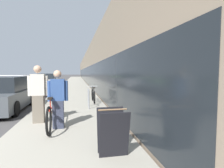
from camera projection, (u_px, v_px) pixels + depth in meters
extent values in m
cube|color=#A39E8E|center=(75.00, 84.00, 24.51)|extent=(3.20, 70.00, 0.10)
cube|color=gray|center=(110.00, 69.00, 33.50)|extent=(10.00, 70.00, 4.59)
cube|color=#1E2328|center=(84.00, 74.00, 32.58)|extent=(0.10, 63.00, 2.20)
torus|color=black|center=(57.00, 107.00, 6.14)|extent=(0.06, 0.74, 0.74)
torus|color=black|center=(49.00, 121.00, 4.40)|extent=(0.06, 0.74, 0.74)
cylinder|color=red|center=(53.00, 106.00, 5.26)|extent=(0.04, 1.51, 0.04)
cylinder|color=red|center=(52.00, 112.00, 4.92)|extent=(0.04, 0.90, 0.34)
cylinder|color=red|center=(50.00, 104.00, 4.69)|extent=(0.03, 0.03, 0.31)
cube|color=black|center=(50.00, 98.00, 4.68)|extent=(0.11, 0.22, 0.05)
cylinder|color=red|center=(56.00, 97.00, 5.98)|extent=(0.03, 0.03, 0.32)
cylinder|color=silver|center=(56.00, 92.00, 5.97)|extent=(0.52, 0.03, 0.03)
cube|color=#33384C|center=(58.00, 114.00, 4.99)|extent=(0.31, 0.22, 0.80)
cube|color=#33518E|center=(58.00, 90.00, 4.94)|extent=(0.37, 0.22, 0.61)
cylinder|color=#33518E|center=(49.00, 91.00, 4.90)|extent=(0.10, 0.10, 0.58)
cylinder|color=#33518E|center=(66.00, 91.00, 4.99)|extent=(0.10, 0.10, 0.58)
sphere|color=tan|center=(57.00, 74.00, 4.91)|extent=(0.22, 0.22, 0.22)
cube|color=#756B5B|center=(39.00, 109.00, 5.54)|extent=(0.33, 0.24, 0.87)
cube|color=beige|center=(38.00, 85.00, 5.49)|extent=(0.41, 0.24, 0.67)
cylinder|color=beige|center=(29.00, 86.00, 5.44)|extent=(0.10, 0.10, 0.63)
cylinder|color=beige|center=(47.00, 86.00, 5.54)|extent=(0.10, 0.10, 0.63)
sphere|color=tan|center=(38.00, 69.00, 5.45)|extent=(0.24, 0.24, 0.24)
cylinder|color=gray|center=(89.00, 100.00, 7.54)|extent=(0.05, 0.05, 0.82)
cylinder|color=gray|center=(88.00, 98.00, 8.08)|extent=(0.05, 0.05, 0.82)
cylinder|color=gray|center=(88.00, 90.00, 7.78)|extent=(0.05, 0.55, 0.05)
torus|color=black|center=(92.00, 95.00, 9.83)|extent=(0.05, 0.66, 0.66)
torus|color=black|center=(94.00, 97.00, 8.79)|extent=(0.05, 0.66, 0.66)
cylinder|color=black|center=(93.00, 92.00, 9.30)|extent=(0.04, 0.90, 0.04)
cylinder|color=black|center=(94.00, 94.00, 9.10)|extent=(0.04, 0.55, 0.30)
cylinder|color=black|center=(94.00, 90.00, 8.96)|extent=(0.03, 0.03, 0.27)
cube|color=black|center=(94.00, 88.00, 8.95)|extent=(0.11, 0.22, 0.05)
cylinder|color=black|center=(92.00, 89.00, 9.72)|extent=(0.03, 0.03, 0.29)
cylinder|color=silver|center=(92.00, 86.00, 9.71)|extent=(0.52, 0.03, 0.03)
cube|color=black|center=(115.00, 135.00, 3.21)|extent=(0.56, 0.20, 0.89)
cube|color=black|center=(111.00, 129.00, 3.56)|extent=(0.56, 0.20, 0.89)
cylinder|color=#93704C|center=(113.00, 110.00, 3.36)|extent=(0.56, 0.03, 0.03)
cube|color=#4C5156|center=(5.00, 99.00, 7.72)|extent=(1.67, 4.10, 0.72)
cube|color=#1E2328|center=(5.00, 84.00, 7.68)|extent=(1.43, 2.05, 0.62)
cylinder|color=silver|center=(8.00, 76.00, 8.09)|extent=(1.79, 0.04, 0.04)
cylinder|color=silver|center=(0.00, 76.00, 7.21)|extent=(1.79, 0.04, 0.04)
cylinder|color=black|center=(31.00, 99.00, 9.09)|extent=(0.22, 0.60, 0.60)
cylinder|color=black|center=(15.00, 109.00, 6.69)|extent=(0.22, 0.60, 0.60)
ellipsoid|color=#4C5156|center=(34.00, 89.00, 12.54)|extent=(1.56, 4.01, 0.71)
cube|color=#1E2328|center=(35.00, 82.00, 12.99)|extent=(1.09, 0.04, 0.26)
cylinder|color=black|center=(28.00, 90.00, 13.54)|extent=(0.22, 0.60, 0.60)
cylinder|color=black|center=(47.00, 90.00, 13.83)|extent=(0.22, 0.60, 0.60)
cylinder|color=black|center=(18.00, 94.00, 11.27)|extent=(0.22, 0.60, 0.60)
cylinder|color=black|center=(42.00, 93.00, 11.56)|extent=(0.22, 0.60, 0.60)
cube|color=silver|center=(47.00, 83.00, 17.70)|extent=(1.75, 4.36, 0.85)
cube|color=#1E2328|center=(47.00, 76.00, 17.66)|extent=(1.51, 2.18, 0.55)
cylinder|color=black|center=(42.00, 85.00, 18.84)|extent=(0.22, 0.60, 0.60)
cylinder|color=black|center=(57.00, 85.00, 19.16)|extent=(0.22, 0.60, 0.60)
cylinder|color=black|center=(36.00, 87.00, 16.29)|extent=(0.22, 0.60, 0.60)
cylinder|color=black|center=(54.00, 87.00, 16.61)|extent=(0.22, 0.60, 0.60)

